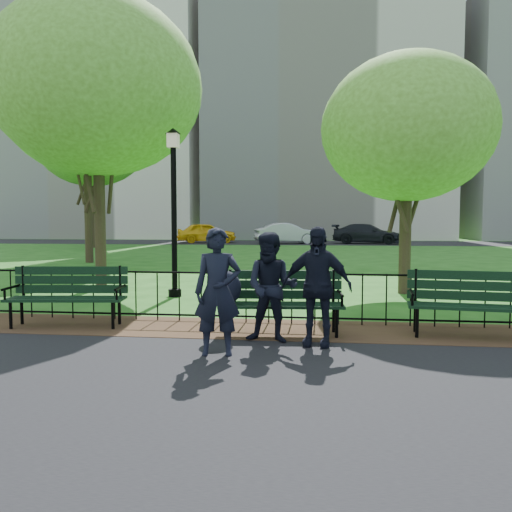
# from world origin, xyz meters

# --- Properties ---
(ground) EXTENTS (120.00, 120.00, 0.00)m
(ground) POSITION_xyz_m (0.00, 0.00, 0.00)
(ground) COLOR #215917
(asphalt_path) EXTENTS (60.00, 9.20, 0.01)m
(asphalt_path) POSITION_xyz_m (0.00, -3.40, 0.01)
(asphalt_path) COLOR black
(asphalt_path) RESTS_ON ground
(dirt_strip) EXTENTS (60.00, 1.60, 0.01)m
(dirt_strip) POSITION_xyz_m (0.00, 1.50, 0.01)
(dirt_strip) COLOR #3D2819
(dirt_strip) RESTS_ON ground
(far_street) EXTENTS (70.00, 9.00, 0.01)m
(far_street) POSITION_xyz_m (0.00, 35.00, 0.01)
(far_street) COLOR black
(far_street) RESTS_ON ground
(iron_fence) EXTENTS (24.06, 0.06, 1.00)m
(iron_fence) POSITION_xyz_m (0.00, 2.00, 0.50)
(iron_fence) COLOR black
(iron_fence) RESTS_ON ground
(apartment_west) EXTENTS (22.00, 15.00, 26.00)m
(apartment_west) POSITION_xyz_m (-22.00, 48.00, 13.00)
(apartment_west) COLOR white
(apartment_west) RESTS_ON ground
(apartment_mid) EXTENTS (24.00, 15.00, 30.00)m
(apartment_mid) POSITION_xyz_m (2.00, 48.00, 15.00)
(apartment_mid) COLOR beige
(apartment_mid) RESTS_ON ground
(park_bench_main) EXTENTS (2.07, 0.74, 1.09)m
(park_bench_main) POSITION_xyz_m (0.06, 1.09, 0.69)
(park_bench_main) COLOR black
(park_bench_main) RESTS_ON ground
(park_bench_left_a) EXTENTS (1.99, 0.81, 1.10)m
(park_bench_left_a) POSITION_xyz_m (-3.16, 1.40, 0.63)
(park_bench_left_a) COLOR black
(park_bench_left_a) RESTS_ON ground
(park_bench_right_a) EXTENTS (2.00, 0.84, 1.10)m
(park_bench_right_a) POSITION_xyz_m (3.42, 1.36, 0.63)
(park_bench_right_a) COLOR black
(park_bench_right_a) RESTS_ON ground
(lamppost) EXTENTS (0.35, 0.35, 3.95)m
(lamppost) POSITION_xyz_m (-2.30, 4.87, 2.15)
(lamppost) COLOR black
(lamppost) RESTS_ON ground
(tree_near_w) EXTENTS (5.49, 5.49, 7.64)m
(tree_near_w) POSITION_xyz_m (-4.71, 6.17, 5.31)
(tree_near_w) COLOR #2D2116
(tree_near_w) RESTS_ON ground
(tree_near_e) EXTENTS (4.17, 4.17, 5.81)m
(tree_near_e) POSITION_xyz_m (3.20, 6.05, 4.03)
(tree_near_e) COLOR #2D2116
(tree_near_e) RESTS_ON ground
(tree_mid_w) EXTENTS (6.84, 6.84, 9.54)m
(tree_mid_w) POSITION_xyz_m (-8.70, 13.95, 6.62)
(tree_mid_w) COLOR #2D2116
(tree_mid_w) RESTS_ON ground
(tree_far_w) EXTENTS (7.57, 7.57, 10.54)m
(tree_far_w) POSITION_xyz_m (-13.87, 25.58, 7.32)
(tree_far_w) COLOR #2D2116
(tree_far_w) RESTS_ON ground
(person_left) EXTENTS (0.67, 0.48, 1.69)m
(person_left) POSITION_xyz_m (-0.28, -0.13, 0.86)
(person_left) COLOR black
(person_left) RESTS_ON asphalt_path
(person_mid) EXTENTS (0.82, 0.49, 1.62)m
(person_mid) POSITION_xyz_m (0.37, 0.64, 0.82)
(person_mid) COLOR black
(person_mid) RESTS_ON asphalt_path
(person_right) EXTENTS (1.05, 0.57, 1.70)m
(person_right) POSITION_xyz_m (1.02, 0.53, 0.86)
(person_right) COLOR black
(person_right) RESTS_ON asphalt_path
(taxi) EXTENTS (5.20, 3.35, 1.65)m
(taxi) POSITION_xyz_m (-7.86, 33.65, 0.84)
(taxi) COLOR yellow
(taxi) RESTS_ON far_street
(sedan_silver) EXTENTS (5.27, 3.14, 1.64)m
(sedan_silver) POSITION_xyz_m (-1.20, 32.63, 0.83)
(sedan_silver) COLOR #ABAFB3
(sedan_silver) RESTS_ON far_street
(sedan_dark) EXTENTS (5.72, 3.18, 1.57)m
(sedan_dark) POSITION_xyz_m (5.10, 33.44, 0.80)
(sedan_dark) COLOR black
(sedan_dark) RESTS_ON far_street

